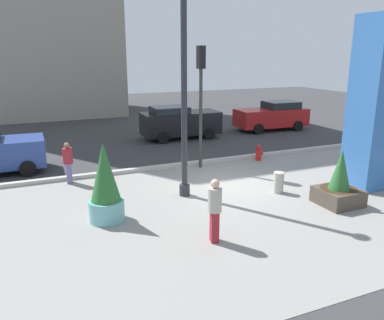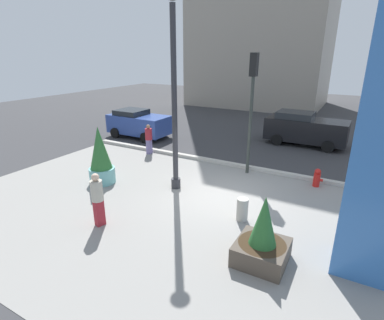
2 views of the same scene
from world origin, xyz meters
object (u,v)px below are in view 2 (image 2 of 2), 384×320
Objects in this scene: fire_hydrant at (317,178)px; pedestrian_by_curb at (97,197)px; concrete_bollard at (242,210)px; potted_plant_near_right at (101,158)px; car_curb_east at (305,128)px; potted_plant_curbside at (262,240)px; car_intersection at (138,123)px; traffic_light_far_side at (252,96)px; lamp_post at (174,102)px; pedestrian_crossing at (149,138)px.

fire_hydrant is 8.30m from pedestrian_by_curb.
pedestrian_by_curb is at bearing -147.02° from concrete_bollard.
concrete_bollard is (-1.67, -3.88, 0.01)m from fire_hydrant.
potted_plant_near_right is 11.50m from car_curb_east.
potted_plant_curbside reaches higher than concrete_bollard.
car_curb_east is 9.95m from car_intersection.
concrete_bollard is 0.15× the size of traffic_light_far_side.
potted_plant_near_right is 1.37× the size of pedestrian_by_curb.
lamp_post is 3.47m from traffic_light_far_side.
potted_plant_curbside is at bearing -13.39° from potted_plant_near_right.
car_intersection reaches higher than pedestrian_crossing.
lamp_post is 2.93× the size of potted_plant_near_right.
potted_plant_near_right is 6.60m from traffic_light_far_side.
potted_plant_near_right is 7.21m from car_intersection.
potted_plant_curbside is at bearing -32.66° from lamp_post.
car_curb_east is at bearing 19.35° from car_intersection.
car_curb_east is at bearing 76.96° from traffic_light_far_side.
pedestrian_crossing is (-3.49, 2.94, -2.49)m from lamp_post.
car_intersection is (-3.25, 6.43, -0.21)m from potted_plant_near_right.
concrete_bollard is at bearing -113.31° from fire_hydrant.
pedestrian_by_curb is at bearing -107.53° from car_curb_east.
traffic_light_far_side is 2.94× the size of pedestrian_by_curb.
car_curb_east reaches higher than pedestrian_by_curb.
fire_hydrant is 0.17× the size of car_curb_east.
traffic_light_far_side reaches higher than pedestrian_crossing.
traffic_light_far_side reaches higher than potted_plant_curbside.
pedestrian_crossing is (-5.40, 0.05, -2.49)m from traffic_light_far_side.
traffic_light_far_side is at bearing 68.55° from pedestrian_by_curb.
pedestrian_by_curb is (-5.38, -6.29, 0.58)m from fire_hydrant.
lamp_post reaches higher than potted_plant_near_right.
potted_plant_near_right is 0.47× the size of traffic_light_far_side.
pedestrian_by_curb is (-4.84, -0.73, 0.31)m from potted_plant_curbside.
lamp_post is at bearing -40.10° from pedestrian_crossing.
lamp_post reaches higher than potted_plant_curbside.
pedestrian_crossing is at bearing 179.48° from traffic_light_far_side.
traffic_light_far_side reaches higher than car_intersection.
pedestrian_crossing is (-8.29, 0.11, 0.50)m from fire_hydrant.
concrete_bollard is at bearing -90.77° from car_curb_east.
potted_plant_curbside is 2.45× the size of concrete_bollard.
pedestrian_by_curb is (-2.49, -6.35, -2.40)m from traffic_light_far_side.
concrete_bollard is at bearing 124.01° from potted_plant_curbside.
fire_hydrant is 0.48× the size of pedestrian_crossing.
potted_plant_curbside is 13.19m from car_intersection.
pedestrian_by_curb is at bearing -99.53° from lamp_post.
lamp_post is at bearing 147.34° from potted_plant_curbside.
potted_plant_curbside reaches higher than car_intersection.
fire_hydrant is (4.80, 2.83, -2.99)m from lamp_post.
traffic_light_far_side reaches higher than potted_plant_near_right.
pedestrian_crossing reaches higher than fire_hydrant.
car_intersection is 2.24× the size of pedestrian_by_curb.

